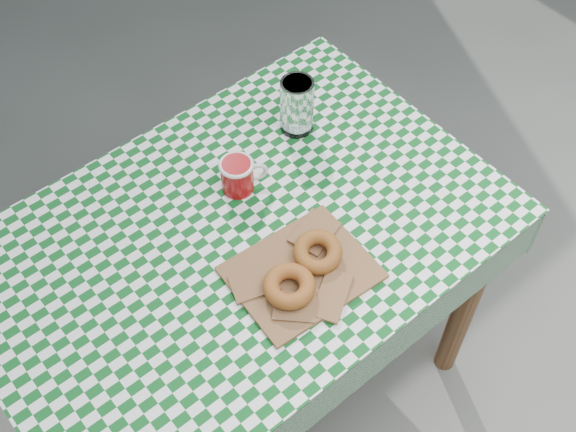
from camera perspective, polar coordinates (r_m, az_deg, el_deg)
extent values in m
plane|color=#4E4E49|center=(2.20, -1.30, -12.54)|extent=(60.00, 60.00, 0.00)
cube|color=brown|center=(1.86, -3.25, -8.32)|extent=(1.10, 0.74, 0.75)
cube|color=#0C4E1A|center=(1.54, -3.88, -1.51)|extent=(1.12, 0.76, 0.01)
cube|color=brown|center=(1.47, 1.07, -4.39)|extent=(0.29, 0.24, 0.01)
torus|color=brown|center=(1.42, 0.10, -5.52)|extent=(0.13, 0.13, 0.03)
torus|color=brown|center=(1.47, 2.34, -2.84)|extent=(0.14, 0.14, 0.03)
cylinder|color=white|center=(1.68, 0.70, 8.64)|extent=(0.08, 0.08, 0.14)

